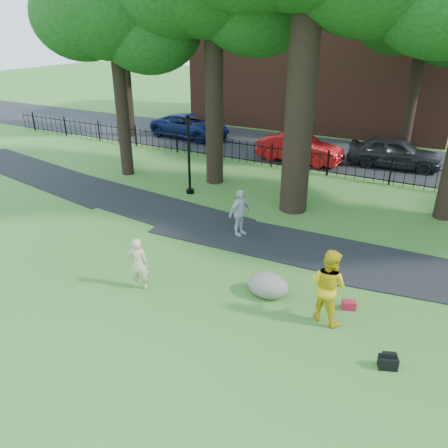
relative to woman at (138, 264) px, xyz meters
The scene contains 15 objects.
ground 2.16m from the woman, 17.55° to the left, with size 120.00×120.00×0.00m, color #386B25.
footpath 5.43m from the woman, 57.06° to the left, with size 36.00×2.60×0.03m, color black.
street 16.74m from the woman, 83.40° to the left, with size 80.00×7.00×0.02m, color black.
iron_fence 12.75m from the woman, 81.34° to the left, with size 44.00×0.04×1.20m.
brick_building 25.24m from the woman, 94.83° to the left, with size 18.00×8.00×12.00m, color brown.
woman is the anchor object (origin of this frame).
man 5.26m from the woman, 11.54° to the left, with size 0.98×0.76×2.02m, color gold.
pedestrian 4.55m from the woman, 77.05° to the left, with size 1.01×0.42×1.72m, color silver.
boulder 3.71m from the woman, 22.47° to the left, with size 1.19×0.90×0.70m, color slate.
lamppost 7.80m from the woman, 111.28° to the left, with size 0.35×0.35×3.50m.
backpack 6.93m from the woman, ahead, with size 0.40×0.25×0.30m, color black.
red_bag 5.92m from the woman, 17.59° to the left, with size 0.35×0.22×0.24m, color maroon.
red_sedan 14.19m from the woman, 90.42° to the left, with size 1.61×4.61×1.52m, color red.
navy_van 18.13m from the woman, 117.30° to the left, with size 2.50×5.43×1.51m, color #0E1849.
grey_car 16.28m from the woman, 73.49° to the left, with size 1.89×4.71×1.60m, color black.
Camera 1 is at (5.27, -8.97, 7.03)m, focal length 35.00 mm.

